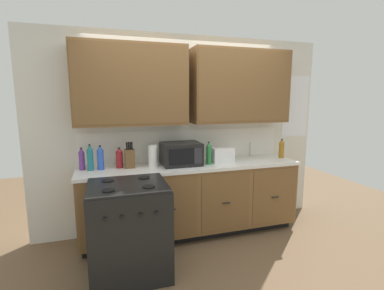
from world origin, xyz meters
name	(u,v)px	position (x,y,z in m)	size (l,w,h in m)	color
ground_plane	(199,244)	(0.00, 0.00, 0.00)	(8.00, 8.00, 0.00)	brown
wall_unit	(188,105)	(0.00, 0.50, 1.68)	(3.95, 0.40, 2.57)	silver
counter_run	(192,198)	(0.00, 0.30, 0.48)	(2.78, 0.64, 0.94)	black
stove_range	(129,229)	(-0.85, -0.33, 0.47)	(0.76, 0.68, 0.95)	black
microwave	(181,154)	(-0.14, 0.31, 1.08)	(0.48, 0.37, 0.28)	black
toaster	(222,155)	(0.41, 0.29, 1.03)	(0.28, 0.18, 0.19)	white
knife_block	(130,158)	(-0.77, 0.36, 1.05)	(0.11, 0.14, 0.31)	brown
sink_faucet	(250,150)	(0.93, 0.51, 1.04)	(0.02, 0.02, 0.20)	#B2B5BA
paper_towel_roll	(153,156)	(-0.49, 0.32, 1.07)	(0.12, 0.12, 0.26)	white
bottle_blue	(100,158)	(-1.10, 0.35, 1.08)	(0.08, 0.08, 0.29)	blue
bottle_violet	(82,159)	(-1.31, 0.39, 1.07)	(0.07, 0.07, 0.26)	#663384
bottle_amber	(281,149)	(1.31, 0.30, 1.07)	(0.07, 0.07, 0.27)	#9E6619
bottle_green	(209,153)	(0.20, 0.23, 1.08)	(0.06, 0.06, 0.29)	#237A38
bottle_teal	(90,158)	(-1.21, 0.35, 1.09)	(0.07, 0.07, 0.30)	#1E707A
bottle_red	(119,158)	(-0.89, 0.38, 1.06)	(0.08, 0.08, 0.25)	maroon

